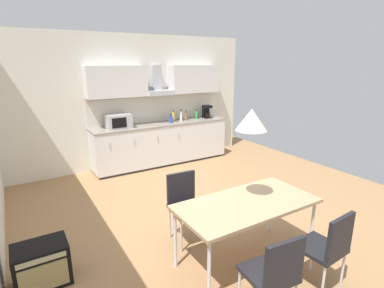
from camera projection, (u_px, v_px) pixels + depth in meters
ground_plane at (204, 224)px, 4.23m from camera, size 7.21×8.90×0.02m
wall_back at (126, 102)px, 6.34m from camera, size 5.77×0.10×2.77m
kitchen_counter at (162, 143)px, 6.63m from camera, size 3.04×0.62×0.92m
backsplash_tile at (156, 109)px, 6.67m from camera, size 3.02×0.02×0.55m
upper_wall_cabinets at (158, 81)px, 6.38m from camera, size 3.02×0.40×0.62m
microwave at (119, 121)px, 5.99m from camera, size 0.48×0.35×0.28m
coffee_maker at (207, 112)px, 7.09m from camera, size 0.18×0.19×0.30m
bottle_brown at (186, 116)px, 6.79m from camera, size 0.06×0.06×0.22m
bottle_green at (196, 115)px, 6.95m from camera, size 0.06×0.06×0.23m
bottle_yellow at (173, 117)px, 6.62m from camera, size 0.06×0.06×0.27m
bottle_blue at (171, 119)px, 6.54m from camera, size 0.08×0.08×0.19m
bottle_white at (181, 116)px, 6.74m from camera, size 0.06×0.06×0.26m
dining_table at (247, 206)px, 3.26m from camera, size 1.55×0.77×0.74m
chair_near_left at (275, 271)px, 2.49m from camera, size 0.44×0.44×0.87m
chair_near_right at (328, 245)px, 2.85m from camera, size 0.43×0.43×0.87m
chair_far_left at (184, 200)px, 3.76m from camera, size 0.43×0.43×0.87m
guitar_amp at (42, 265)px, 3.04m from camera, size 0.52×0.37×0.44m
pendant_lamp at (251, 120)px, 3.00m from camera, size 0.32×0.32×0.22m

